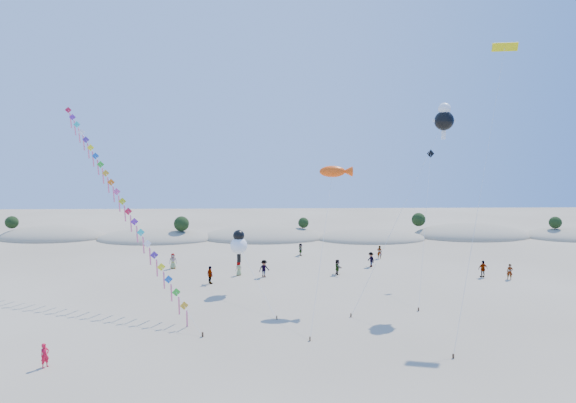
# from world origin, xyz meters

# --- Properties ---
(ground) EXTENTS (160.00, 160.00, 0.00)m
(ground) POSITION_xyz_m (0.00, 0.00, 0.00)
(ground) COLOR gray
(ground) RESTS_ON ground
(dune_ridge) EXTENTS (145.30, 11.49, 5.57)m
(dune_ridge) POSITION_xyz_m (1.06, 45.14, 0.11)
(dune_ridge) COLOR gray
(dune_ridge) RESTS_ON ground
(kite_train) EXTENTS (17.30, 18.92, 18.38)m
(kite_train) POSITION_xyz_m (-12.57, 17.28, 9.47)
(kite_train) COLOR #3F2D1E
(kite_train) RESTS_ON ground
(fish_kite) EXTENTS (4.49, 10.56, 12.02)m
(fish_kite) POSITION_xyz_m (7.17, 16.20, 11.48)
(fish_kite) COLOR #3F2D1E
(fish_kite) RESTS_ON ground
(cartoon_kite_low) EXTENTS (4.41, 8.66, 5.90)m
(cartoon_kite_low) POSITION_xyz_m (-1.71, 18.36, 4.59)
(cartoon_kite_low) COLOR #3F2D1E
(cartoon_kite_low) RESTS_ON ground
(cartoon_kite_high) EXTENTS (10.12, 6.76, 17.61)m
(cartoon_kite_high) POSITION_xyz_m (16.90, 16.77, 16.20)
(cartoon_kite_high) COLOR #3F2D1E
(cartoon_kite_high) RESTS_ON ground
(parafoil_kite) EXTENTS (8.53, 11.24, 22.25)m
(parafoil_kite) POSITION_xyz_m (20.53, 13.60, 21.24)
(parafoil_kite) COLOR #3F2D1E
(parafoil_kite) RESTS_ON ground
(dark_kite) EXTENTS (4.77, 11.61, 13.43)m
(dark_kite) POSITION_xyz_m (16.63, 19.92, 8.77)
(dark_kite) COLOR #3F2D1E
(dark_kite) RESTS_ON ground
(flyer_foreground) EXTENTS (0.61, 0.67, 1.54)m
(flyer_foreground) POSITION_xyz_m (-12.64, 2.58, 0.77)
(flyer_foreground) COLOR red
(flyer_foreground) RESTS_ON ground
(beachgoers) EXTENTS (36.70, 13.69, 1.84)m
(beachgoers) POSITION_xyz_m (5.98, 25.34, 0.85)
(beachgoers) COLOR slate
(beachgoers) RESTS_ON ground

